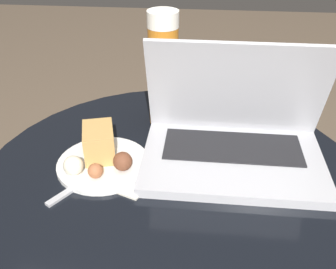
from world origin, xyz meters
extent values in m
cylinder|color=#515156|center=(0.00, 0.00, 0.24)|extent=(0.08, 0.08, 0.46)
cylinder|color=black|center=(0.00, 0.00, 0.48)|extent=(0.72, 0.72, 0.02)
cube|color=silver|center=(-0.10, 0.00, 0.49)|extent=(0.17, 0.15, 0.00)
cube|color=#B2B2B7|center=(0.11, 0.04, 0.50)|extent=(0.34, 0.22, 0.02)
cube|color=black|center=(0.11, 0.08, 0.51)|extent=(0.27, 0.11, 0.00)
cube|color=#B2B2B7|center=(0.11, 0.12, 0.61)|extent=(0.34, 0.08, 0.21)
cube|color=black|center=(0.11, 0.12, 0.61)|extent=(0.31, 0.07, 0.19)
cylinder|color=#C6701E|center=(-0.04, 0.20, 0.60)|extent=(0.06, 0.06, 0.21)
cylinder|color=white|center=(-0.04, 0.20, 0.72)|extent=(0.06, 0.06, 0.03)
cylinder|color=silver|center=(-0.13, 0.02, 0.50)|extent=(0.17, 0.17, 0.01)
cube|color=tan|center=(-0.14, 0.04, 0.53)|extent=(0.08, 0.09, 0.06)
sphere|color=#9E5B38|center=(-0.14, -0.03, 0.51)|extent=(0.03, 0.03, 0.03)
sphere|color=beige|center=(-0.18, -0.02, 0.52)|extent=(0.04, 0.04, 0.04)
sphere|color=brown|center=(-0.09, 0.00, 0.52)|extent=(0.04, 0.04, 0.04)
cube|color=#B2B2B7|center=(-0.17, -0.05, 0.49)|extent=(0.08, 0.11, 0.01)
cube|color=#B2B2B7|center=(-0.12, 0.03, 0.49)|extent=(0.05, 0.06, 0.01)
camera|label=1|loc=(0.04, -0.57, 0.94)|focal=42.00mm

